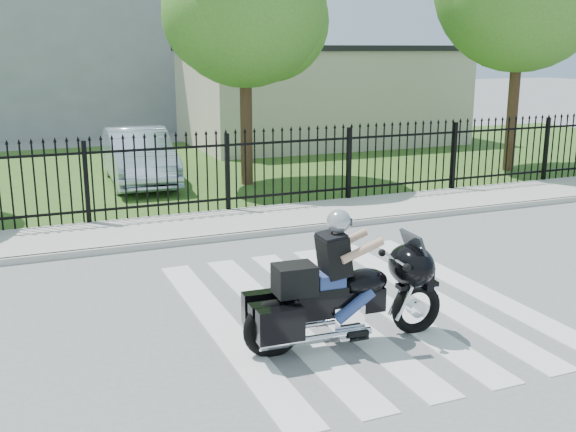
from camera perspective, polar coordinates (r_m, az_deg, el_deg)
name	(u,v)px	position (r m, az deg, el deg)	size (l,w,h in m)	color
ground	(357,306)	(9.78, 5.85, -7.62)	(120.00, 120.00, 0.00)	slate
crosswalk	(357,306)	(9.78, 5.85, -7.59)	(5.00, 5.50, 0.01)	silver
sidewalk	(243,222)	(14.14, -3.83, -0.50)	(40.00, 2.00, 0.12)	#ADAAA3
curb	(260,234)	(13.23, -2.42, -1.50)	(40.00, 0.12, 0.12)	#ADAAA3
grass_strip	(168,170)	(20.75, -10.16, 3.84)	(40.00, 12.00, 0.02)	#2D501B
iron_fence	(228,174)	(14.88, -5.14, 3.53)	(26.00, 0.04, 1.80)	black
tree_mid	(245,5)	(17.99, -3.70, 17.39)	(4.20, 4.20, 6.78)	#382316
building_low	(320,97)	(26.60, 2.75, 10.01)	(10.00, 6.00, 3.50)	#BEB29F
building_low_roof	(321,48)	(26.54, 2.80, 14.00)	(10.20, 6.20, 0.20)	black
motorcycle_rider	(342,289)	(8.33, 4.56, -6.20)	(2.67, 0.88, 1.77)	black
parked_car	(139,156)	(18.67, -12.50, 4.95)	(1.57, 4.51, 1.49)	#ADBCD9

